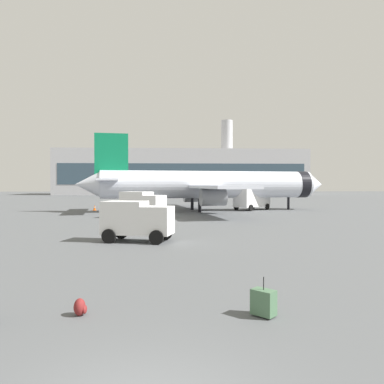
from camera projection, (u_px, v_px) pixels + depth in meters
The scene contains 9 objects.
airplane_at_gate at pixel (208, 185), 52.82m from camera, with size 35.71×32.36×10.50m.
service_truck at pixel (142, 204), 40.99m from camera, with size 5.25×4.34×2.90m.
fuel_truck at pixel (252, 198), 54.50m from camera, with size 6.00×5.87×3.20m.
cargo_van at pixel (137, 219), 24.16m from camera, with size 4.75×3.21×2.60m.
safety_cone_near at pixel (165, 209), 52.72m from camera, with size 0.44×0.44×0.61m.
safety_cone_mid at pixel (95, 208), 53.51m from camera, with size 0.44×0.44×0.78m.
rolling_suitcase at pixel (264, 302), 10.44m from camera, with size 0.74×0.74×1.10m.
traveller_backpack at pixel (80, 307), 10.49m from camera, with size 0.36×0.40×0.48m.
terminal_building at pixel (182, 172), 145.64m from camera, with size 92.73×23.54×28.71m.
Camera 1 is at (0.54, -5.88, 3.65)m, focal length 35.22 mm.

